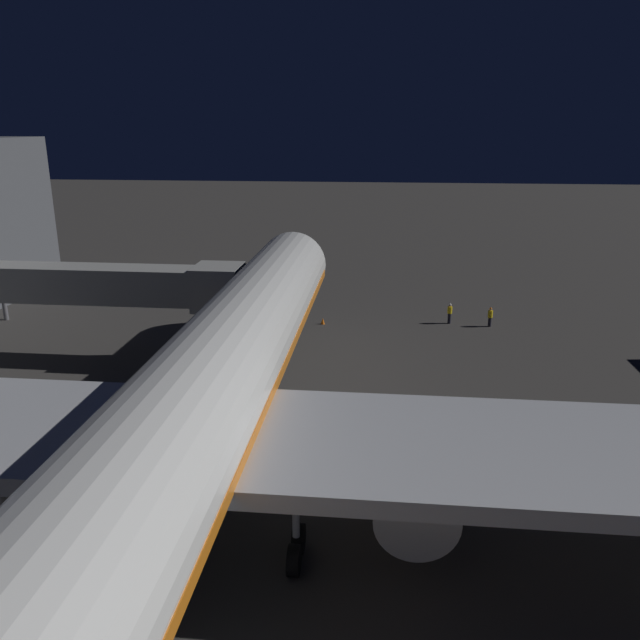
{
  "coord_description": "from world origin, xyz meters",
  "views": [
    {
      "loc": [
        -7.21,
        30.76,
        16.28
      ],
      "look_at": [
        -3.0,
        -9.87,
        3.5
      ],
      "focal_mm": 34.99,
      "sensor_mm": 36.0,
      "label": 1
    }
  ],
  "objects_px": {
    "airliner_at_gate": "(198,410)",
    "ground_crew_near_nose_gear": "(490,316)",
    "ground_crew_under_port_wing": "(450,312)",
    "jet_bridge": "(101,284)",
    "traffic_cone_nose_port": "(323,321)",
    "traffic_cone_nose_starboard": "(272,319)"
  },
  "relations": [
    {
      "from": "airliner_at_gate",
      "to": "ground_crew_near_nose_gear",
      "type": "xyz_separation_m",
      "value": [
        -16.32,
        -29.32,
        -4.46
      ]
    },
    {
      "from": "ground_crew_near_nose_gear",
      "to": "ground_crew_under_port_wing",
      "type": "xyz_separation_m",
      "value": [
        3.32,
        -0.53,
        0.06
      ]
    },
    {
      "from": "airliner_at_gate",
      "to": "jet_bridge",
      "type": "xyz_separation_m",
      "value": [
        12.58,
        -18.73,
        0.19
      ]
    },
    {
      "from": "ground_crew_under_port_wing",
      "to": "traffic_cone_nose_port",
      "type": "relative_size",
      "value": 3.23
    },
    {
      "from": "ground_crew_near_nose_gear",
      "to": "traffic_cone_nose_starboard",
      "type": "height_order",
      "value": "ground_crew_near_nose_gear"
    },
    {
      "from": "traffic_cone_nose_starboard",
      "to": "airliner_at_gate",
      "type": "bearing_deg",
      "value": 94.41
    },
    {
      "from": "jet_bridge",
      "to": "traffic_cone_nose_port",
      "type": "distance_m",
      "value": 18.52
    },
    {
      "from": "ground_crew_near_nose_gear",
      "to": "jet_bridge",
      "type": "bearing_deg",
      "value": 20.13
    },
    {
      "from": "traffic_cone_nose_port",
      "to": "traffic_cone_nose_starboard",
      "type": "relative_size",
      "value": 1.0
    },
    {
      "from": "traffic_cone_nose_starboard",
      "to": "ground_crew_under_port_wing",
      "type": "bearing_deg",
      "value": -175.1
    },
    {
      "from": "jet_bridge",
      "to": "traffic_cone_nose_starboard",
      "type": "height_order",
      "value": "jet_bridge"
    },
    {
      "from": "ground_crew_under_port_wing",
      "to": "traffic_cone_nose_port",
      "type": "height_order",
      "value": "ground_crew_under_port_wing"
    },
    {
      "from": "airliner_at_gate",
      "to": "jet_bridge",
      "type": "height_order",
      "value": "airliner_at_gate"
    },
    {
      "from": "traffic_cone_nose_port",
      "to": "ground_crew_near_nose_gear",
      "type": "bearing_deg",
      "value": -176.86
    },
    {
      "from": "airliner_at_gate",
      "to": "ground_crew_near_nose_gear",
      "type": "relative_size",
      "value": 34.72
    },
    {
      "from": "traffic_cone_nose_starboard",
      "to": "traffic_cone_nose_port",
      "type": "bearing_deg",
      "value": 180.0
    },
    {
      "from": "ground_crew_near_nose_gear",
      "to": "traffic_cone_nose_starboard",
      "type": "xyz_separation_m",
      "value": [
        18.52,
        0.78,
        -0.65
      ]
    },
    {
      "from": "ground_crew_near_nose_gear",
      "to": "traffic_cone_nose_port",
      "type": "relative_size",
      "value": 3.06
    },
    {
      "from": "airliner_at_gate",
      "to": "jet_bridge",
      "type": "distance_m",
      "value": 22.57
    },
    {
      "from": "traffic_cone_nose_port",
      "to": "traffic_cone_nose_starboard",
      "type": "bearing_deg",
      "value": 0.0
    },
    {
      "from": "jet_bridge",
      "to": "traffic_cone_nose_starboard",
      "type": "distance_m",
      "value": 15.24
    },
    {
      "from": "airliner_at_gate",
      "to": "traffic_cone_nose_port",
      "type": "height_order",
      "value": "airliner_at_gate"
    }
  ]
}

